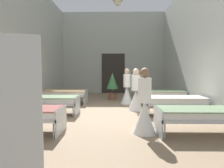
# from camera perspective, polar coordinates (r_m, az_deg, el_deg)

# --- Properties ---
(ground_plane) EXTENTS (6.74, 12.30, 0.10)m
(ground_plane) POSITION_cam_1_polar(r_m,az_deg,el_deg) (6.41, -0.24, -9.18)
(ground_plane) COLOR #8C755B
(room_shell) EXTENTS (6.54, 11.90, 4.90)m
(room_shell) POSITION_cam_1_polar(r_m,az_deg,el_deg) (7.62, -0.02, 11.88)
(room_shell) COLOR #B2B7AD
(room_shell) RESTS_ON ground
(bed_left_row_0) EXTENTS (1.90, 0.84, 0.57)m
(bed_left_row_0) POSITION_cam_1_polar(r_m,az_deg,el_deg) (4.94, -25.12, -7.82)
(bed_left_row_0) COLOR #B7BCC1
(bed_left_row_0) RESTS_ON ground
(bed_right_row_0) EXTENTS (1.90, 0.84, 0.57)m
(bed_right_row_0) POSITION_cam_1_polar(r_m,az_deg,el_deg) (4.83, 24.20, -8.06)
(bed_right_row_0) COLOR #B7BCC1
(bed_right_row_0) RESTS_ON ground
(bed_left_row_1) EXTENTS (1.90, 0.84, 0.57)m
(bed_left_row_1) POSITION_cam_1_polar(r_m,az_deg,el_deg) (6.66, -17.92, -4.58)
(bed_left_row_1) COLOR #B7BCC1
(bed_left_row_1) RESTS_ON ground
(bed_right_row_1) EXTENTS (1.90, 0.84, 0.57)m
(bed_right_row_1) POSITION_cam_1_polar(r_m,az_deg,el_deg) (6.58, 17.66, -4.68)
(bed_right_row_1) COLOR #B7BCC1
(bed_right_row_1) RESTS_ON ground
(bed_left_row_2) EXTENTS (1.90, 0.84, 0.57)m
(bed_left_row_2) POSITION_cam_1_polar(r_m,az_deg,el_deg) (8.47, -13.76, -2.66)
(bed_left_row_2) COLOR #B7BCC1
(bed_left_row_2) RESTS_ON ground
(bed_right_row_2) EXTENTS (1.90, 0.84, 0.57)m
(bed_right_row_2) POSITION_cam_1_polar(r_m,az_deg,el_deg) (8.40, 13.95, -2.72)
(bed_right_row_2) COLOR #B7BCC1
(bed_right_row_2) RESTS_ON ground
(nurse_near_aisle) EXTENTS (0.52, 0.52, 1.49)m
(nurse_near_aisle) POSITION_cam_1_polar(r_m,az_deg,el_deg) (6.97, 6.87, -3.28)
(nurse_near_aisle) COLOR white
(nurse_near_aisle) RESTS_ON ground
(nurse_mid_aisle) EXTENTS (0.52, 0.52, 1.49)m
(nurse_mid_aisle) POSITION_cam_1_polar(r_m,az_deg,el_deg) (8.27, 4.36, -2.08)
(nurse_mid_aisle) COLOR white
(nurse_mid_aisle) RESTS_ON ground
(nurse_far_aisle) EXTENTS (0.52, 0.52, 1.49)m
(nurse_far_aisle) POSITION_cam_1_polar(r_m,az_deg,el_deg) (4.50, 9.35, -7.45)
(nurse_far_aisle) COLOR white
(nurse_far_aisle) RESTS_ON ground
(potted_plant) EXTENTS (0.54, 0.54, 1.29)m
(potted_plant) POSITION_cam_1_polar(r_m,az_deg,el_deg) (9.38, 0.12, 0.20)
(potted_plant) COLOR brown
(potted_plant) RESTS_ON ground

